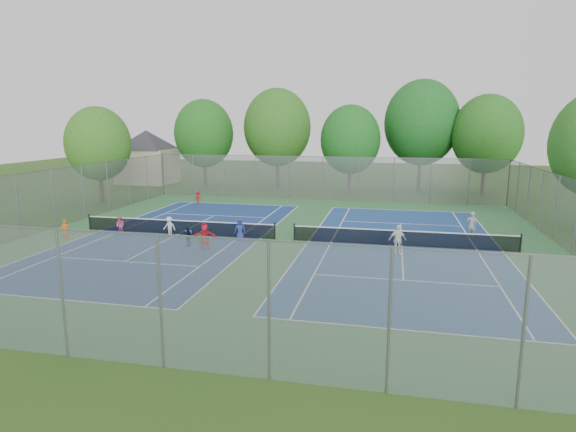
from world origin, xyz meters
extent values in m
plane|color=#2C4D18|center=(0.00, 0.00, 0.00)|extent=(120.00, 120.00, 0.00)
cube|color=#31693B|center=(0.00, 0.00, 0.01)|extent=(32.00, 32.00, 0.01)
cube|color=navy|center=(-7.00, 0.00, 0.02)|extent=(10.97, 23.77, 0.01)
cube|color=navy|center=(7.00, 0.00, 0.02)|extent=(10.97, 23.77, 0.01)
cube|color=black|center=(-7.00, 0.00, 0.46)|extent=(12.87, 0.10, 0.91)
cube|color=black|center=(7.00, 0.00, 0.46)|extent=(12.87, 0.10, 0.91)
cube|color=gray|center=(0.00, 16.00, 2.00)|extent=(32.00, 0.10, 4.00)
cube|color=gray|center=(0.00, -16.00, 2.00)|extent=(32.00, 0.10, 4.00)
cube|color=gray|center=(-16.00, 0.00, 2.00)|extent=(0.10, 32.00, 4.00)
cube|color=gray|center=(16.00, 0.00, 2.00)|extent=(0.10, 32.00, 4.00)
cube|color=#B7A88C|center=(-22.00, 24.00, 2.00)|extent=(6.00, 5.00, 4.00)
pyramid|color=#2D2D33|center=(-22.00, 24.00, 6.20)|extent=(11.03, 11.03, 2.20)
cylinder|color=#443326|center=(-14.00, 22.00, 1.75)|extent=(0.36, 0.36, 3.50)
ellipsoid|color=#1F5E1B|center=(-14.00, 22.00, 5.90)|extent=(6.40, 6.40, 7.36)
cylinder|color=#443326|center=(-6.00, 23.00, 1.93)|extent=(0.36, 0.36, 3.85)
ellipsoid|color=#2D641D|center=(-6.00, 23.00, 6.55)|extent=(7.20, 7.20, 8.28)
cylinder|color=#443326|center=(2.00, 21.00, 1.57)|extent=(0.36, 0.36, 3.15)
ellipsoid|color=#1B5F1C|center=(2.00, 21.00, 5.40)|extent=(6.00, 6.00, 6.90)
cylinder|color=#443326|center=(9.00, 24.00, 2.10)|extent=(0.36, 0.36, 4.20)
ellipsoid|color=#19591D|center=(9.00, 24.00, 7.05)|extent=(7.60, 7.60, 8.74)
cylinder|color=#443326|center=(15.00, 22.00, 1.75)|extent=(0.36, 0.36, 3.50)
ellipsoid|color=#255E1B|center=(15.00, 22.00, 5.97)|extent=(6.60, 6.60, 7.59)
cylinder|color=#443326|center=(-19.00, 10.00, 1.57)|extent=(0.36, 0.36, 3.15)
ellipsoid|color=#33681E|center=(-19.00, 10.00, 5.25)|extent=(5.60, 5.60, 6.44)
cube|color=blue|center=(-6.22, -0.16, 0.17)|extent=(0.51, 0.51, 0.34)
cube|color=#258A27|center=(-4.75, -1.88, 0.25)|extent=(0.29, 0.29, 0.50)
imported|color=orange|center=(-12.92, -3.08, 0.65)|extent=(0.55, 0.45, 1.31)
imported|color=#DC5590|center=(-10.66, -0.73, 0.58)|extent=(0.60, 0.48, 1.16)
imported|color=silver|center=(-7.31, -0.60, 0.62)|extent=(0.83, 0.50, 1.25)
imported|color=black|center=(-5.12, -2.71, 0.56)|extent=(0.71, 0.45, 1.12)
imported|color=navy|center=(-2.65, -0.60, 0.66)|extent=(0.72, 0.55, 1.32)
imported|color=red|center=(-3.87, -3.22, 0.77)|extent=(1.48, 0.69, 1.53)
imported|color=#A81A18|center=(-10.41, 11.37, 0.57)|extent=(0.84, 0.66, 1.14)
imported|color=gray|center=(11.18, 2.81, 0.85)|extent=(0.62, 0.41, 1.70)
imported|color=white|center=(6.72, -1.91, 0.82)|extent=(1.04, 0.71, 1.64)
sphere|color=#D3EB36|center=(-7.33, -5.43, 0.03)|extent=(0.07, 0.07, 0.07)
sphere|color=#A4C42D|center=(-7.41, -6.89, 0.03)|extent=(0.07, 0.07, 0.07)
sphere|color=#D1E535|center=(-10.23, -5.90, 0.03)|extent=(0.07, 0.07, 0.07)
sphere|color=#BDDC33|center=(-9.93, -6.81, 0.03)|extent=(0.07, 0.07, 0.07)
sphere|color=#BDE034|center=(-10.94, -4.19, 0.03)|extent=(0.07, 0.07, 0.07)
sphere|color=yellow|center=(-6.45, -6.69, 0.03)|extent=(0.07, 0.07, 0.07)
sphere|color=#B8D832|center=(-8.34, -6.47, 0.03)|extent=(0.07, 0.07, 0.07)
sphere|color=gold|center=(-8.59, -3.01, 0.03)|extent=(0.07, 0.07, 0.07)
sphere|color=#B7DA32|center=(-4.94, -4.57, 0.03)|extent=(0.07, 0.07, 0.07)
sphere|color=#AEC32D|center=(-5.00, -6.01, 0.03)|extent=(0.07, 0.07, 0.07)
sphere|color=gold|center=(-5.79, -5.93, 0.03)|extent=(0.07, 0.07, 0.07)
sphere|color=#C3E535|center=(-8.06, -3.66, 0.03)|extent=(0.07, 0.07, 0.07)
camera|label=1|loc=(6.34, -27.91, 7.05)|focal=30.00mm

